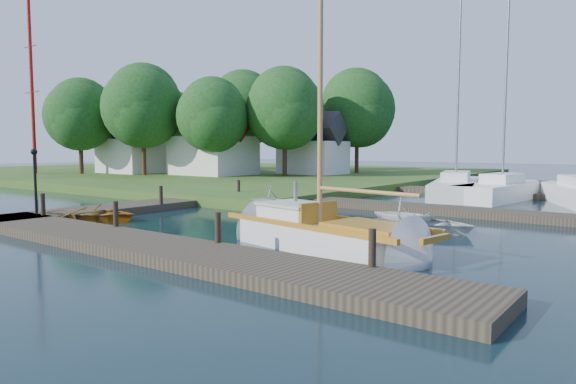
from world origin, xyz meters
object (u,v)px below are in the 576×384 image
Objects in this scene: mooring_post_1 at (116,214)px; house_a at (213,145)px; mooring_post_0 at (43,204)px; sailboat at (329,238)px; tender_c at (424,221)px; mooring_post_3 at (372,248)px; mooring_post_2 at (218,227)px; lamp_post at (35,172)px; tree_1 at (143,107)px; tree_0 at (80,115)px; tender_b at (272,198)px; tree_3 at (285,109)px; house_b at (134,147)px; dinghy at (93,212)px; mooring_post_5 at (239,188)px; tree_7 at (358,109)px; marina_boat_2 at (502,189)px; mooring_post_4 at (161,195)px; tender_d at (403,211)px; radio_mast at (32,87)px; tree_5 at (172,121)px; tree_6 at (102,119)px; marina_boat_1 at (456,186)px; tree_4 at (244,109)px; tree_2 at (213,115)px; house_c at (313,150)px.

mooring_post_1 is 0.13× the size of house_a.
mooring_post_0 is 0.08× the size of sailboat.
mooring_post_3 is at bearing -165.93° from tender_c.
mooring_post_2 is 0.33× the size of lamp_post.
tree_0 is at bearing -161.56° from tree_1.
mooring_post_1 is 5.14m from lamp_post.
tender_b is 19.58m from tree_3.
tree_1 is at bearing -25.98° from house_b.
tender_b reaches higher than tender_c.
dinghy is at bearing 169.95° from mooring_post_2.
tree_7 reaches higher than mooring_post_5.
mooring_post_4 is at bearing 150.38° from marina_boat_2.
sailboat reaches higher than tender_d.
marina_boat_2 is 0.76× the size of radio_mast.
tree_7 is at bearing 75.96° from tree_3.
tender_d is 0.26× the size of tree_0.
tree_1 is at bearing -135.34° from house_a.
mooring_post_0 is 34.00m from tree_5.
mooring_post_2 is 0.13× the size of house_a.
tree_6 is (-6.00, 6.00, 0.11)m from tree_0.
mooring_post_5 is at bearing 125.30° from marina_boat_1.
tree_3 reaches higher than tender_c.
tree_4 is 1.14× the size of tree_6.
marina_boat_1 reaches higher than mooring_post_4.
house_b is 0.60× the size of tree_4.
radio_mast reaches higher than tree_5.
tree_2 reaches higher than tender_b.
house_b is 0.71× the size of tree_5.
tender_d is at bearing 10.88° from mooring_post_4.
tree_7 is (-15.47, 24.04, 5.63)m from tender_d.
mooring_post_5 is 0.23× the size of dinghy.
house_a is (-12.50, 21.00, 2.26)m from mooring_post_0.
house_b is 0.62× the size of tree_7.
tree_2 reaches higher than mooring_post_3.
tree_3 reaches higher than house_a.
mooring_post_2 is at bearing -66.50° from tree_7.
house_c is at bearing 48.58° from marina_boat_1.
sailboat is 17.63m from marina_boat_1.
tree_5 is 0.96× the size of tree_6.
marina_boat_1 is (-2.53, 12.57, -0.01)m from tender_d.
dinghy is 0.55× the size of house_a.
lamp_post is 0.22× the size of marina_boat_1.
mooring_post_3 is 16.40m from mooring_post_5.
mooring_post_3 is at bearing -21.04° from mooring_post_4.
tree_5 reaches higher than house_b.
mooring_post_3 is at bearing -59.90° from tree_7.
tree_3 is (-18.35, 16.30, 5.46)m from tender_c.
mooring_post_2 and mooring_post_3 have the same top height.
tree_5 is at bearing 33.69° from tree_6.
house_b is 0.74× the size of tree_2.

